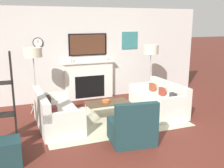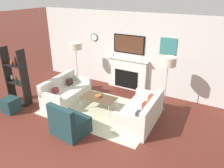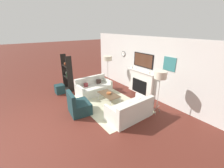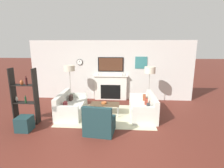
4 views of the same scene
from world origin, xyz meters
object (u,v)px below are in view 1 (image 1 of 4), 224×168
object	(u,v)px
armchair	(132,129)
coffee_table	(108,103)
floor_lamp_left	(33,53)
couch_right	(159,102)
ottoman	(8,152)
couch_left	(55,115)
decorative_bowl	(106,101)
floor_lamp_right	(151,50)

from	to	relation	value
armchair	coffee_table	size ratio (longest dim) A/B	0.85
armchair	floor_lamp_left	size ratio (longest dim) A/B	0.53
couch_right	ottoman	bearing A→B (deg)	-159.77
coffee_table	couch_right	bearing A→B (deg)	-1.46
couch_left	decorative_bowl	xyz separation A→B (m)	(1.22, 0.07, 0.17)
couch_left	floor_lamp_left	bearing A→B (deg)	106.16
couch_right	armchair	size ratio (longest dim) A/B	1.85
decorative_bowl	ottoman	bearing A→B (deg)	-147.52
armchair	floor_lamp_left	world-z (taller)	floor_lamp_left
couch_left	couch_right	world-z (taller)	couch_left
armchair	decorative_bowl	size ratio (longest dim) A/B	4.45
couch_right	floor_lamp_left	distance (m)	3.38
coffee_table	ottoman	xyz separation A→B (m)	(-2.24, -1.37, -0.17)
couch_left	decorative_bowl	distance (m)	1.24
decorative_bowl	coffee_table	bearing A→B (deg)	-42.15
couch_right	decorative_bowl	bearing A→B (deg)	177.29
decorative_bowl	floor_lamp_left	size ratio (longest dim) A/B	0.12
floor_lamp_left	ottoman	bearing A→B (deg)	-105.75
coffee_table	couch_left	bearing A→B (deg)	-178.26
armchair	floor_lamp_left	distance (m)	3.13
floor_lamp_right	couch_right	bearing A→B (deg)	-106.62
armchair	ottoman	bearing A→B (deg)	179.85
couch_right	floor_lamp_right	distance (m)	1.64
coffee_table	armchair	bearing A→B (deg)	-90.22
decorative_bowl	floor_lamp_right	xyz separation A→B (m)	(1.74, 0.99, 1.05)
couch_left	coffee_table	xyz separation A→B (m)	(1.26, 0.04, 0.11)
coffee_table	floor_lamp_left	xyz separation A→B (m)	(-1.57, 1.03, 1.15)
couch_left	armchair	size ratio (longest dim) A/B	1.85
floor_lamp_left	floor_lamp_right	world-z (taller)	floor_lamp_left
ottoman	decorative_bowl	bearing A→B (deg)	32.48
couch_right	floor_lamp_left	xyz separation A→B (m)	(-2.95, 1.06, 1.25)
decorative_bowl	floor_lamp_right	world-z (taller)	floor_lamp_right
armchair	decorative_bowl	xyz separation A→B (m)	(-0.03, 1.41, 0.16)
ottoman	armchair	bearing A→B (deg)	-0.15
couch_right	decorative_bowl	xyz separation A→B (m)	(-1.42, 0.07, 0.16)
armchair	couch_right	bearing A→B (deg)	43.96
decorative_bowl	floor_lamp_right	size ratio (longest dim) A/B	0.12
decorative_bowl	couch_left	bearing A→B (deg)	-176.72
couch_right	armchair	bearing A→B (deg)	-136.04
couch_right	ottoman	xyz separation A→B (m)	(-3.63, -1.34, -0.07)
floor_lamp_right	couch_left	bearing A→B (deg)	-160.23
couch_left	floor_lamp_right	xyz separation A→B (m)	(2.96, 1.06, 1.22)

